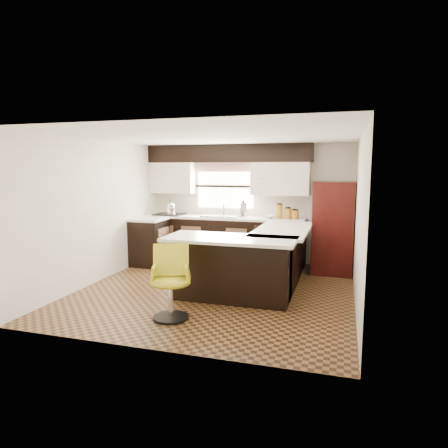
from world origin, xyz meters
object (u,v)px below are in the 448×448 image
(bar_chair, at_px, (170,283))
(peninsula_return, at_px, (233,270))
(peninsula_long, at_px, (279,258))
(refrigerator, at_px, (333,228))

(bar_chair, bearing_deg, peninsula_return, 40.04)
(peninsula_long, xyz_separation_m, peninsula_return, (-0.53, -0.97, 0.00))
(bar_chair, bearing_deg, refrigerator, 37.54)
(peninsula_long, bearing_deg, bar_chair, -119.21)
(peninsula_return, distance_m, refrigerator, 2.45)
(peninsula_return, height_order, refrigerator, refrigerator)
(peninsula_return, xyz_separation_m, refrigerator, (1.34, 2.01, 0.39))
(peninsula_long, xyz_separation_m, bar_chair, (-1.09, -1.95, 0.02))
(refrigerator, xyz_separation_m, bar_chair, (-1.91, -2.98, -0.37))
(refrigerator, distance_m, bar_chair, 3.56)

